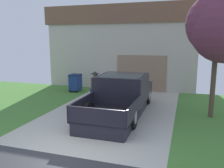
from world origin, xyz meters
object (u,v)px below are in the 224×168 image
at_px(pickup_truck, 122,95).
at_px(front_yard_tree, 222,27).
at_px(handbag, 89,105).
at_px(house_with_garage, 128,46).
at_px(person_with_hat, 95,88).
at_px(wheeled_trash_bin, 75,82).

relative_size(pickup_truck, front_yard_tree, 1.13).
bearing_deg(pickup_truck, handbag, 176.32).
xyz_separation_m(pickup_truck, house_with_garage, (-1.57, 7.56, 1.93)).
bearing_deg(person_with_hat, wheeled_trash_bin, 126.55).
distance_m(house_with_garage, front_yard_tree, 9.17).
relative_size(pickup_truck, wheeled_trash_bin, 5.20).
distance_m(person_with_hat, handbag, 0.83).
bearing_deg(wheeled_trash_bin, person_with_hat, -49.26).
xyz_separation_m(person_with_hat, handbag, (-0.21, -0.23, -0.77)).
relative_size(house_with_garage, wheeled_trash_bin, 9.44).
height_order(pickup_truck, wheeled_trash_bin, pickup_truck).
bearing_deg(house_with_garage, wheeled_trash_bin, -115.94).
bearing_deg(person_with_hat, pickup_truck, -17.45).
distance_m(handbag, wheeled_trash_bin, 3.73).
distance_m(handbag, front_yard_tree, 6.30).
bearing_deg(handbag, house_with_garage, 89.97).
bearing_deg(front_yard_tree, person_with_hat, 178.00).
bearing_deg(handbag, person_with_hat, 47.45).
distance_m(house_with_garage, wheeled_trash_bin, 5.39).
xyz_separation_m(pickup_truck, person_with_hat, (-1.36, 0.32, 0.19)).
relative_size(person_with_hat, house_with_garage, 0.17).
bearing_deg(front_yard_tree, handbag, -179.42).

